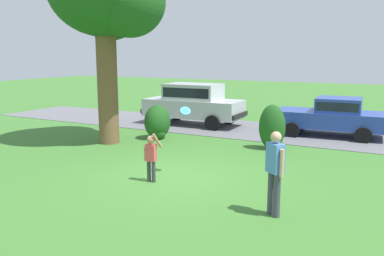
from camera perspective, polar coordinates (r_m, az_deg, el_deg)
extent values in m
plane|color=#3D752D|center=(11.00, -2.72, -6.80)|extent=(80.00, 80.00, 0.00)
cube|color=slate|center=(17.66, 9.76, -0.38)|extent=(28.00, 4.40, 0.02)
cylinder|color=brown|center=(15.09, -11.81, 6.03)|extent=(0.73, 0.73, 4.33)
ellipsoid|color=#1E511C|center=(14.50, -8.78, 17.28)|extent=(2.46, 2.46, 2.46)
ellipsoid|color=#1E511C|center=(16.23, -11.55, 16.43)|extent=(2.53, 2.53, 2.53)
ellipsoid|color=#1E511C|center=(15.81, -4.90, 0.88)|extent=(0.97, 1.12, 1.32)
ellipsoid|color=#1E511C|center=(15.72, -4.71, -0.71)|extent=(0.54, 0.54, 0.48)
ellipsoid|color=#1E511C|center=(14.21, 11.21, 0.15)|extent=(0.92, 0.75, 1.55)
ellipsoid|color=#1E511C|center=(14.26, 11.70, -2.13)|extent=(0.49, 0.49, 0.44)
cube|color=#28429E|center=(17.15, 18.80, 1.18)|extent=(4.31, 2.10, 0.64)
cube|color=#28429E|center=(17.05, 19.97, 3.09)|extent=(1.78, 1.72, 0.56)
cube|color=black|center=(17.05, 19.97, 3.09)|extent=(1.65, 1.73, 0.34)
cylinder|color=black|center=(16.47, 13.89, -0.27)|extent=(0.61, 0.26, 0.60)
cylinder|color=black|center=(18.30, 14.98, 0.71)|extent=(0.61, 0.26, 0.60)
cylinder|color=black|center=(16.22, 22.96, -0.95)|extent=(0.61, 0.26, 0.60)
cylinder|color=black|center=(18.07, 23.14, 0.11)|extent=(0.61, 0.26, 0.60)
cube|color=black|center=(17.51, 11.80, 1.15)|extent=(0.23, 1.75, 0.20)
cube|color=silver|center=(18.78, 0.18, 2.84)|extent=(4.54, 1.95, 0.80)
cube|color=silver|center=(18.70, 0.18, 5.15)|extent=(2.51, 1.68, 0.72)
cube|color=black|center=(18.70, 0.18, 5.15)|extent=(2.32, 1.69, 0.43)
cylinder|color=black|center=(18.71, -4.94, 1.35)|extent=(0.69, 0.24, 0.68)
cylinder|color=black|center=(20.31, -2.17, 2.08)|extent=(0.69, 0.24, 0.68)
cylinder|color=black|center=(17.43, 2.91, 0.71)|extent=(0.69, 0.24, 0.68)
cylinder|color=black|center=(19.14, 5.18, 1.55)|extent=(0.69, 0.24, 0.68)
cube|color=black|center=(19.93, -5.73, 2.63)|extent=(0.16, 1.75, 0.20)
cube|color=black|center=(17.92, 6.75, 1.76)|extent=(0.16, 1.75, 0.20)
cylinder|color=#383842|center=(10.54, -6.09, -6.05)|extent=(0.10, 0.10, 0.55)
cylinder|color=#383842|center=(10.47, -5.42, -6.14)|extent=(0.10, 0.10, 0.55)
cube|color=#DB4C4C|center=(10.38, -5.80, -3.47)|extent=(0.27, 0.18, 0.44)
sphere|color=#A37556|center=(10.30, -5.84, -1.64)|extent=(0.20, 0.20, 0.20)
cylinder|color=#A37556|center=(10.27, -4.92, -1.77)|extent=(0.19, 0.25, 0.39)
cylinder|color=#A37556|center=(10.46, -6.56, -3.65)|extent=(0.07, 0.07, 0.36)
cylinder|color=#337FDB|center=(10.80, -0.94, 2.42)|extent=(0.32, 0.25, 0.28)
cylinder|color=#1EB7B2|center=(10.79, -0.94, 2.44)|extent=(0.18, 0.15, 0.16)
cylinder|color=#3F3F4C|center=(8.37, 11.86, -9.31)|extent=(0.14, 0.14, 0.90)
cylinder|color=#3F3F4C|center=(8.53, 11.06, -8.92)|extent=(0.14, 0.14, 0.90)
cube|color=#4C7FCC|center=(8.23, 11.64, -4.18)|extent=(0.42, 0.39, 0.60)
sphere|color=tan|center=(8.14, 11.75, -1.24)|extent=(0.22, 0.22, 0.22)
cylinder|color=tan|center=(8.08, 12.54, -4.86)|extent=(0.09, 0.09, 0.55)
cylinder|color=tan|center=(8.42, 10.75, -4.18)|extent=(0.09, 0.09, 0.55)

